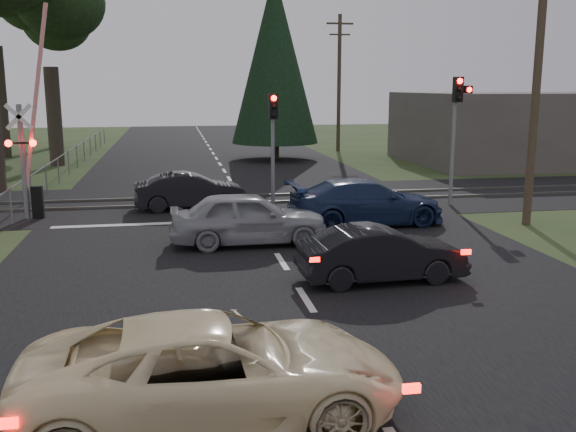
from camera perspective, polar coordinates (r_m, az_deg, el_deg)
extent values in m
plane|color=#2A3D1C|center=(13.50, 1.60, -7.46)|extent=(120.00, 120.00, 0.00)
cube|color=black|center=(23.06, -3.48, 0.53)|extent=(14.00, 100.00, 0.01)
cube|color=black|center=(25.02, -4.02, 1.39)|extent=(120.00, 8.00, 0.01)
cube|color=silver|center=(21.31, -2.91, -0.35)|extent=(13.00, 0.35, 0.00)
cube|color=#59544C|center=(24.23, -3.82, 1.17)|extent=(120.00, 0.12, 0.10)
cube|color=#59544C|center=(25.79, -4.22, 1.80)|extent=(120.00, 0.12, 0.10)
cylinder|color=slate|center=(22.95, -22.47, 4.42)|extent=(0.18, 0.18, 3.80)
cube|color=white|center=(22.74, -22.81, 8.13)|extent=(0.88, 0.03, 0.88)
cube|color=white|center=(22.74, -22.81, 8.13)|extent=(0.88, 0.03, 0.88)
cube|color=black|center=(22.81, -22.64, 6.01)|extent=(0.90, 0.06, 0.06)
sphere|color=#FF0C07|center=(22.83, -23.61, 5.94)|extent=(0.22, 0.22, 0.22)
sphere|color=#FF0C07|center=(22.67, -21.73, 6.05)|extent=(0.22, 0.22, 0.22)
cube|color=black|center=(23.07, -21.37, 1.13)|extent=(0.35, 0.25, 1.10)
cube|color=red|center=(22.71, -21.51, 9.75)|extent=(1.16, 0.10, 5.93)
cylinder|color=slate|center=(24.43, 14.41, 5.30)|extent=(0.14, 0.14, 3.80)
cube|color=black|center=(24.14, 14.87, 10.81)|extent=(0.32, 0.24, 0.90)
sphere|color=#FF0C07|center=(24.02, 15.04, 11.51)|extent=(0.20, 0.20, 0.20)
sphere|color=black|center=(24.02, 15.00, 10.80)|extent=(0.18, 0.18, 0.18)
sphere|color=black|center=(24.02, 14.96, 10.08)|extent=(0.18, 0.18, 0.18)
cube|color=black|center=(24.30, 15.69, 10.77)|extent=(0.28, 0.22, 0.28)
sphere|color=#FF0C07|center=(24.19, 15.82, 10.76)|extent=(0.18, 0.18, 0.18)
cylinder|color=slate|center=(23.74, -1.35, 4.76)|extent=(0.14, 0.14, 3.20)
cube|color=black|center=(23.41, -1.31, 9.70)|extent=(0.32, 0.24, 0.90)
sphere|color=#FF0C07|center=(23.27, -1.26, 10.43)|extent=(0.20, 0.20, 0.20)
sphere|color=black|center=(23.28, -1.26, 9.69)|extent=(0.18, 0.18, 0.18)
sphere|color=black|center=(23.29, -1.25, 8.95)|extent=(0.18, 0.18, 0.18)
cylinder|color=#4C3D2D|center=(21.58, 21.24, 11.05)|extent=(0.26, 0.26, 9.00)
cylinder|color=#4C3D2D|center=(43.92, 4.56, 11.62)|extent=(0.26, 0.26, 9.00)
cube|color=#4C3D2D|center=(44.11, 4.64, 16.69)|extent=(1.80, 0.12, 0.12)
cube|color=#4C3D2D|center=(44.05, 4.63, 15.78)|extent=(1.40, 0.10, 0.10)
cylinder|color=#4C3D2D|center=(68.40, -0.87, 11.60)|extent=(0.26, 0.26, 9.00)
cube|color=#4C3D2D|center=(68.52, -0.88, 14.86)|extent=(1.80, 0.12, 0.12)
cube|color=#4C3D2D|center=(68.48, -0.88, 14.28)|extent=(1.40, 0.10, 0.10)
cylinder|color=#473D33|center=(38.06, -20.06, 8.28)|extent=(0.80, 0.80, 5.40)
cylinder|color=#473D33|center=(43.75, -24.25, 9.18)|extent=(0.89, 0.89, 6.75)
cylinder|color=#473D33|center=(49.24, -20.25, 8.84)|extent=(0.80, 0.80, 5.40)
ellipsoid|color=black|center=(49.48, -20.82, 16.83)|extent=(6.00, 6.00, 7.20)
cylinder|color=#473D33|center=(39.12, -1.17, 6.54)|extent=(0.50, 0.50, 2.00)
cone|color=black|center=(39.01, -1.20, 13.87)|extent=(5.20, 5.20, 10.00)
cube|color=#59514C|center=(40.26, 20.81, 7.37)|extent=(14.00, 10.00, 4.00)
imported|color=beige|center=(8.76, -6.60, -13.48)|extent=(5.08, 2.43, 1.40)
imported|color=black|center=(14.74, 8.29, -3.39)|extent=(3.87, 1.51, 1.26)
imported|color=gray|center=(17.98, -3.53, -0.19)|extent=(4.40, 1.78, 1.50)
imported|color=#182549|center=(20.63, 6.95, 1.20)|extent=(5.12, 2.31, 1.45)
imported|color=black|center=(23.43, -8.67, 2.21)|extent=(4.07, 1.67, 1.31)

